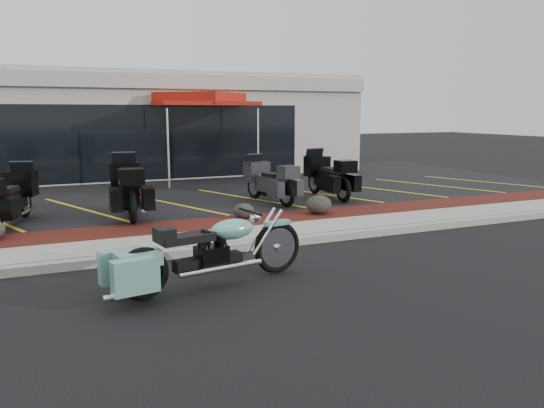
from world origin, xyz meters
name	(u,v)px	position (x,y,z in m)	size (l,w,h in m)	color
ground	(248,264)	(0.00, 0.00, 0.00)	(90.00, 90.00, 0.00)	black
curb	(230,247)	(0.00, 0.90, 0.07)	(24.00, 0.25, 0.15)	gray
sidewalk	(219,239)	(0.00, 1.60, 0.07)	(24.00, 1.20, 0.15)	gray
mulch_bed	(202,227)	(0.00, 2.80, 0.08)	(24.00, 1.20, 0.16)	#370F0C
upper_lot	(153,193)	(0.00, 8.20, 0.07)	(26.00, 9.60, 0.15)	black
dealership_building	(121,125)	(0.00, 14.47, 2.01)	(18.00, 8.16, 4.00)	#9D988E
boulder_mid	(244,211)	(1.03, 2.96, 0.33)	(0.49, 0.41, 0.35)	black
boulder_right	(319,204)	(2.88, 2.77, 0.38)	(0.63, 0.53, 0.45)	black
hero_cruiser	(277,240)	(0.24, -0.69, 0.56)	(3.15, 0.80, 1.11)	#6DA99B
touring_black_front	(23,189)	(-3.54, 5.15, 0.81)	(2.25, 0.86, 1.31)	black
touring_black_mid	(125,181)	(-1.26, 5.19, 0.88)	(2.50, 0.95, 1.45)	black
touring_grey	(254,176)	(2.31, 5.48, 0.79)	(2.18, 0.83, 1.27)	#2E2E33
touring_black_rear	(315,171)	(4.30, 5.64, 0.83)	(2.33, 0.89, 1.36)	black
traffic_cone	(138,185)	(-0.52, 7.79, 0.41)	(0.33, 0.33, 0.51)	red
popup_canopy	(201,101)	(2.12, 10.06, 2.93)	(3.74, 3.74, 3.06)	silver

